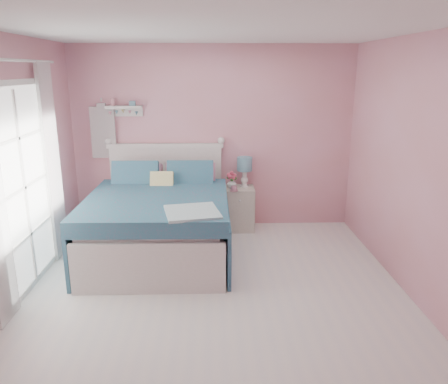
{
  "coord_description": "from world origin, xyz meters",
  "views": [
    {
      "loc": [
        -0.02,
        -4.0,
        2.25
      ],
      "look_at": [
        0.12,
        1.2,
        0.79
      ],
      "focal_mm": 35.0,
      "sensor_mm": 36.0,
      "label": 1
    }
  ],
  "objects_px": {
    "teacup": "(234,189)",
    "table_lamp": "(245,166)",
    "nightstand": "(239,208)",
    "vase": "(232,183)",
    "bed": "(159,222)"
  },
  "relations": [
    {
      "from": "bed",
      "to": "vase",
      "type": "relative_size",
      "value": 15.15
    },
    {
      "from": "bed",
      "to": "nightstand",
      "type": "distance_m",
      "value": 1.35
    },
    {
      "from": "teacup",
      "to": "table_lamp",
      "type": "bearing_deg",
      "value": 55.2
    },
    {
      "from": "table_lamp",
      "to": "vase",
      "type": "height_order",
      "value": "table_lamp"
    },
    {
      "from": "table_lamp",
      "to": "teacup",
      "type": "xyz_separation_m",
      "value": [
        -0.16,
        -0.23,
        -0.27
      ]
    },
    {
      "from": "table_lamp",
      "to": "teacup",
      "type": "distance_m",
      "value": 0.39
    },
    {
      "from": "bed",
      "to": "vase",
      "type": "distance_m",
      "value": 1.29
    },
    {
      "from": "vase",
      "to": "teacup",
      "type": "relative_size",
      "value": 1.61
    },
    {
      "from": "table_lamp",
      "to": "nightstand",
      "type": "bearing_deg",
      "value": -140.79
    },
    {
      "from": "table_lamp",
      "to": "vase",
      "type": "distance_m",
      "value": 0.3
    },
    {
      "from": "bed",
      "to": "vase",
      "type": "bearing_deg",
      "value": 41.97
    },
    {
      "from": "nightstand",
      "to": "vase",
      "type": "height_order",
      "value": "vase"
    },
    {
      "from": "teacup",
      "to": "bed",
      "type": "bearing_deg",
      "value": -145.39
    },
    {
      "from": "bed",
      "to": "table_lamp",
      "type": "bearing_deg",
      "value": 39.25
    },
    {
      "from": "bed",
      "to": "vase",
      "type": "height_order",
      "value": "bed"
    }
  ]
}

